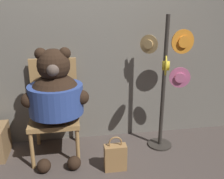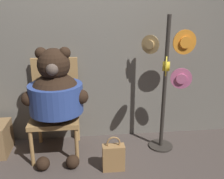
# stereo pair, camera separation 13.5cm
# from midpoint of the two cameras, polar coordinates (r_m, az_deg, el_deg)

# --- Properties ---
(ground_plane) EXTENTS (14.00, 14.00, 0.00)m
(ground_plane) POSITION_cam_midpoint_polar(r_m,az_deg,el_deg) (2.69, -2.36, -17.53)
(ground_plane) COLOR #4C423D
(wall_back) EXTENTS (8.00, 0.10, 2.31)m
(wall_back) POSITION_cam_midpoint_polar(r_m,az_deg,el_deg) (2.95, -3.68, 10.09)
(wall_back) COLOR slate
(wall_back) RESTS_ON ground_plane
(chair) EXTENTS (0.52, 0.54, 1.04)m
(chair) POSITION_cam_midpoint_polar(r_m,az_deg,el_deg) (2.85, -11.44, -3.54)
(chair) COLOR #B2844C
(chair) RESTS_ON ground_plane
(teddy_bear) EXTENTS (0.67, 0.59, 1.21)m
(teddy_bear) POSITION_cam_midpoint_polar(r_m,az_deg,el_deg) (2.60, -11.28, -1.21)
(teddy_bear) COLOR black
(teddy_bear) RESTS_ON ground_plane
(hat_display_rack) EXTENTS (0.55, 0.44, 1.51)m
(hat_display_rack) POSITION_cam_midpoint_polar(r_m,az_deg,el_deg) (2.79, 14.08, 1.81)
(hat_display_rack) COLOR #332D28
(hat_display_rack) RESTS_ON ground_plane
(handbag_on_ground) EXTENTS (0.22, 0.10, 0.37)m
(handbag_on_ground) POSITION_cam_midpoint_polar(r_m,az_deg,el_deg) (2.59, 1.89, -15.17)
(handbag_on_ground) COLOR #A87A47
(handbag_on_ground) RESTS_ON ground_plane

